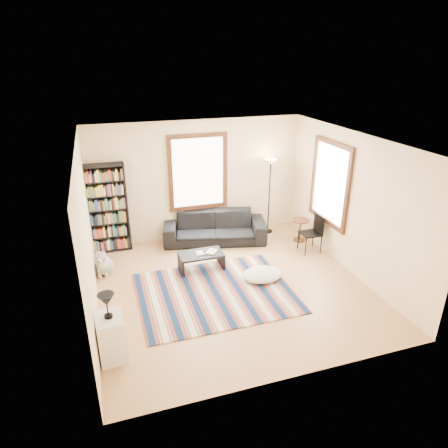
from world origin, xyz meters
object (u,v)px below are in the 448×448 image
object	(u,v)px
floor_cushion	(262,274)
folding_chair	(310,234)
dog	(104,261)
side_table	(300,230)
white_cabinet	(111,337)
coffee_table	(201,261)
bookshelf	(107,209)
sofa	(215,227)
floor_lamp	(269,197)

from	to	relation	value
floor_cushion	folding_chair	distance (m)	1.73
dog	side_table	bearing A→B (deg)	16.15
white_cabinet	coffee_table	bearing A→B (deg)	44.93
bookshelf	white_cabinet	distance (m)	3.69
side_table	white_cabinet	distance (m)	5.27
floor_cushion	white_cabinet	world-z (taller)	white_cabinet
white_cabinet	folding_chair	bearing A→B (deg)	22.88
side_table	sofa	bearing A→B (deg)	162.36
dog	bookshelf	bearing A→B (deg)	93.66
bookshelf	dog	bearing A→B (deg)	-100.19
floor_cushion	floor_lamp	size ratio (longest dim) A/B	0.44
sofa	white_cabinet	xyz separation A→B (m)	(-2.56, -3.36, 0.00)
coffee_table	white_cabinet	world-z (taller)	white_cabinet
bookshelf	folding_chair	xyz separation A→B (m)	(4.27, -1.44, -0.57)
floor_cushion	floor_lamp	world-z (taller)	floor_lamp
floor_lamp	dog	bearing A→B (deg)	-167.34
coffee_table	floor_cushion	bearing A→B (deg)	-36.21
coffee_table	side_table	distance (m)	2.66
bookshelf	coffee_table	world-z (taller)	bookshelf
sofa	coffee_table	distance (m)	1.40
floor_lamp	white_cabinet	distance (m)	5.31
white_cabinet	dog	xyz separation A→B (m)	(-0.01, 2.56, -0.06)
sofa	bookshelf	bearing A→B (deg)	-173.10
folding_chair	white_cabinet	distance (m)	4.96
folding_chair	dog	bearing A→B (deg)	175.64
folding_chair	white_cabinet	bearing A→B (deg)	-153.41
sofa	floor_lamp	distance (m)	1.54
side_table	dog	distance (m)	4.52
coffee_table	white_cabinet	xyz separation A→B (m)	(-1.91, -2.14, 0.17)
sofa	coffee_table	xyz separation A→B (m)	(-0.65, -1.22, -0.17)
sofa	folding_chair	world-z (taller)	folding_chair
sofa	white_cabinet	distance (m)	4.22
floor_cushion	folding_chair	bearing A→B (deg)	28.73
side_table	folding_chair	distance (m)	0.58
sofa	floor_cushion	world-z (taller)	sofa
sofa	folding_chair	distance (m)	2.22
floor_cushion	dog	bearing A→B (deg)	158.12
white_cabinet	dog	bearing A→B (deg)	87.00
bookshelf	coffee_table	size ratio (longest dim) A/B	2.22
bookshelf	floor_cushion	world-z (taller)	bookshelf
sofa	floor_cushion	distance (m)	2.04
floor_lamp	folding_chair	distance (m)	1.44
bookshelf	folding_chair	size ratio (longest dim) A/B	2.33
bookshelf	side_table	bearing A→B (deg)	-11.59
folding_chair	white_cabinet	xyz separation A→B (m)	(-4.45, -2.19, -0.08)
white_cabinet	floor_lamp	bearing A→B (deg)	37.67
floor_lamp	sofa	bearing A→B (deg)	-175.98
bookshelf	floor_cushion	distance (m)	3.69
floor_cushion	side_table	distance (m)	2.07
side_table	white_cabinet	size ratio (longest dim) A/B	0.77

